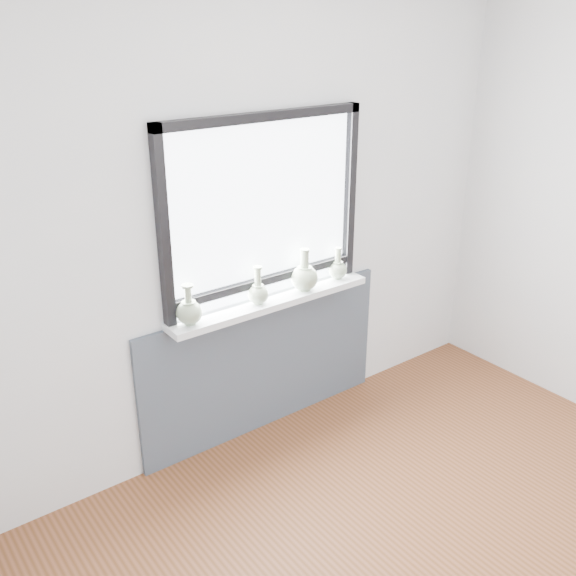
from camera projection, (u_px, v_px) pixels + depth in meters
back_wall at (261, 228)px, 3.63m from camera, size 3.60×0.02×2.60m
apron_panel at (266, 364)px, 3.95m from camera, size 1.70×0.03×0.86m
windowsill at (271, 302)px, 3.72m from camera, size 1.32×0.18×0.04m
window at (264, 206)px, 3.55m from camera, size 1.30×0.06×1.05m
vase_a at (189, 311)px, 3.38m from camera, size 0.14×0.14×0.22m
vase_b at (258, 292)px, 3.63m from camera, size 0.12×0.12×0.22m
vase_c at (304, 276)px, 3.80m from camera, size 0.16×0.16×0.26m
vase_d at (338, 269)px, 3.98m from camera, size 0.12×0.12×0.20m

